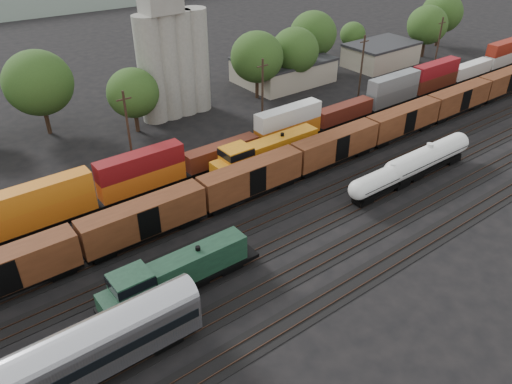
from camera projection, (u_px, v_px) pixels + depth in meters
ground at (293, 207)px, 64.87m from camera, size 600.00×600.00×0.00m
tracks at (293, 206)px, 64.84m from camera, size 180.00×33.20×0.20m
green_locomotive at (173, 275)px, 49.62m from camera, size 17.57×3.10×4.65m
tank_car_a at (391, 176)px, 66.85m from camera, size 15.50×2.78×4.06m
tank_car_b at (428, 157)px, 70.72m from camera, size 17.55×3.14×4.60m
passenger_coach at (42, 373)px, 38.43m from camera, size 26.78×3.30×6.08m
orange_locomotive at (264, 153)px, 71.69m from camera, size 19.68×3.28×4.92m
boxcar_string at (335, 146)px, 72.95m from camera, size 169.00×2.90×4.20m
container_wall at (259, 136)px, 76.69m from camera, size 161.77×2.60×5.80m
grain_silo at (172, 53)px, 84.96m from camera, size 13.40×5.00×29.00m
industrial_sheds at (194, 98)px, 90.76m from camera, size 119.38×17.26×5.10m
tree_band at (171, 72)px, 87.81m from camera, size 168.98×20.94×13.96m
utility_poles at (201, 110)px, 76.47m from camera, size 122.20×0.36×12.00m
distant_hills at (4, 8)px, 263.81m from camera, size 860.00×286.00×130.00m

